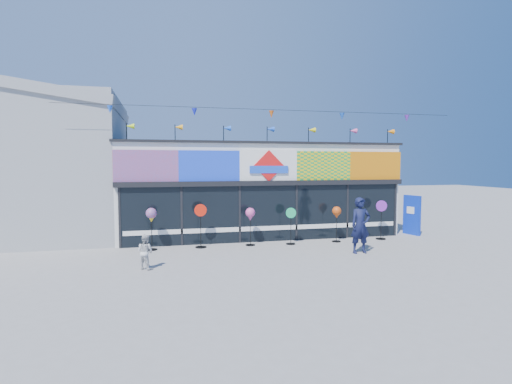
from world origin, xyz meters
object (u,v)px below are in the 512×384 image
object	(u,v)px
spinner_0	(151,216)
spinner_2	(250,215)
spinner_4	(337,213)
spinner_5	(381,219)
spinner_3	(291,225)
adult_man	(360,225)
blue_sign	(412,215)
spinner_1	(201,225)
child	(145,252)

from	to	relation	value
spinner_0	spinner_2	size ratio (longest dim) A/B	1.06
spinner_4	spinner_5	xyz separation A→B (m)	(2.07, 0.09, -0.29)
spinner_3	adult_man	size ratio (longest dim) A/B	0.73
blue_sign	adult_man	xyz separation A→B (m)	(-4.07, -2.89, 0.11)
adult_man	spinner_5	bearing A→B (deg)	46.42
spinner_0	adult_man	xyz separation A→B (m)	(7.24, -2.24, -0.26)
blue_sign	spinner_3	distance (m)	6.04
spinner_1	spinner_4	distance (m)	5.51
adult_man	child	distance (m)	7.40
blue_sign	spinner_3	bearing A→B (deg)	173.53
blue_sign	spinner_1	xyz separation A→B (m)	(-9.51, -0.63, -0.01)
blue_sign	adult_man	world-z (taller)	adult_man
spinner_3	adult_man	distance (m)	2.82
spinner_3	spinner_5	bearing A→B (deg)	1.92
spinner_4	spinner_0	bearing A→B (deg)	179.07
blue_sign	spinner_2	xyz separation A→B (m)	(-7.59, -0.68, 0.29)
spinner_3	spinner_5	distance (m)	4.04
spinner_3	adult_man	world-z (taller)	adult_man
spinner_2	adult_man	world-z (taller)	adult_man
spinner_1	child	world-z (taller)	spinner_1
spinner_0	spinner_1	size ratio (longest dim) A/B	0.94
spinner_3	child	world-z (taller)	spinner_3
blue_sign	spinner_3	xyz separation A→B (m)	(-5.98, -0.83, -0.12)
adult_man	spinner_3	bearing A→B (deg)	133.21
spinner_0	spinner_5	xyz separation A→B (m)	(9.37, -0.03, -0.38)
blue_sign	adult_man	distance (m)	5.00
spinner_3	child	size ratio (longest dim) A/B	1.37
spinner_1	child	distance (m)	3.38
spinner_3	spinner_4	bearing A→B (deg)	1.46
spinner_4	adult_man	world-z (taller)	adult_man
spinner_2	spinner_4	size ratio (longest dim) A/B	1.02
spinner_2	spinner_3	size ratio (longest dim) A/B	1.02
spinner_0	child	distance (m)	2.82
spinner_1	adult_man	bearing A→B (deg)	-22.57
spinner_0	spinner_3	world-z (taller)	spinner_0
spinner_5	spinner_1	bearing A→B (deg)	179.56
spinner_1	spinner_5	size ratio (longest dim) A/B	1.01
blue_sign	child	world-z (taller)	blue_sign
spinner_1	spinner_4	size ratio (longest dim) A/B	1.14
spinner_4	adult_man	bearing A→B (deg)	-91.61
spinner_2	adult_man	xyz separation A→B (m)	(3.52, -2.22, -0.19)
blue_sign	spinner_4	xyz separation A→B (m)	(-4.01, -0.78, 0.27)
spinner_3	spinner_0	bearing A→B (deg)	178.19
child	spinner_0	bearing A→B (deg)	-55.09
spinner_2	blue_sign	bearing A→B (deg)	5.10
spinner_5	adult_man	distance (m)	3.07
spinner_0	spinner_3	bearing A→B (deg)	-1.81
blue_sign	spinner_1	distance (m)	9.53
spinner_2	spinner_4	xyz separation A→B (m)	(3.58, -0.10, -0.02)
child	spinner_2	bearing A→B (deg)	-107.31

